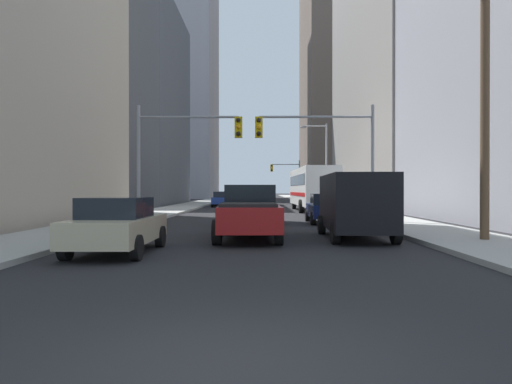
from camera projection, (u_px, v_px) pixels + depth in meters
name	position (u px, v px, depth m)	size (l,w,h in m)	color
ground_plane	(230.00, 374.00, 4.36)	(400.00, 400.00, 0.00)	black
sidewalk_left	(198.00, 204.00, 54.43)	(3.48, 160.00, 0.15)	#9E9E99
sidewalk_right	(319.00, 204.00, 54.28)	(3.48, 160.00, 0.15)	#9E9E99
city_bus	(312.00, 187.00, 37.37)	(2.85, 11.57, 3.40)	silver
pickup_truck_red	(249.00, 212.00, 16.34)	(2.20, 5.46, 1.90)	maroon
cargo_van_black	(355.00, 202.00, 16.38)	(2.18, 5.28, 2.26)	black
sedan_beige	(118.00, 225.00, 12.60)	(1.95, 4.21, 1.52)	#C6B793
sedan_navy	(327.00, 208.00, 23.96)	(1.95, 4.23, 1.52)	#141E4C
sedan_maroon	(256.00, 209.00, 23.18)	(1.95, 4.26, 1.52)	maroon
sedan_blue	(222.00, 199.00, 46.29)	(1.95, 4.22, 1.52)	navy
sedan_silver	(225.00, 198.00, 51.35)	(1.95, 4.21, 1.52)	#B7BABF
traffic_signal_near_left	(185.00, 142.00, 23.53)	(5.36, 0.44, 6.00)	gray
traffic_signal_near_right	(320.00, 142.00, 23.46)	(6.01, 0.44, 6.00)	gray
traffic_signal_far_right	(287.00, 174.00, 67.93)	(4.33, 0.44, 6.00)	gray
utility_pole_right	(485.00, 87.00, 14.76)	(2.20, 0.28, 9.41)	brown
street_lamp_right	(322.00, 157.00, 40.73)	(2.37, 0.32, 7.50)	gray
building_left_mid_office	(91.00, 107.00, 53.27)	(19.85, 18.70, 22.47)	#4C515B
building_left_far_tower	(160.00, 41.00, 94.34)	(21.97, 20.34, 63.64)	#93939E
building_right_mid_block	(443.00, 42.00, 48.26)	(18.49, 28.63, 34.12)	gray
building_right_far_highrise	(360.00, 67.00, 96.08)	(22.85, 26.38, 54.25)	#66564C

